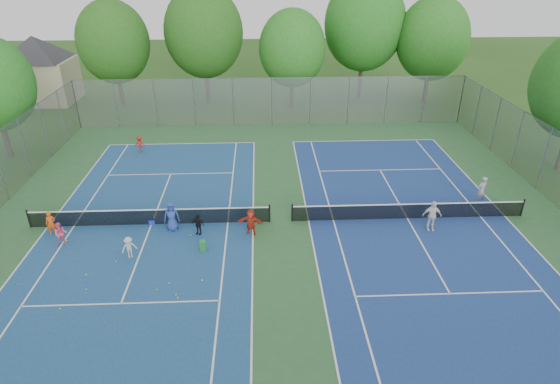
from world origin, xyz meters
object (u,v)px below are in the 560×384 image
Objects in this scene: net_left at (150,217)px; ball_hopper at (203,246)px; net_right at (408,211)px; ball_crate at (151,222)px; instructor at (482,190)px.

net_left reaches higher than ball_hopper.
net_right is at bearing 13.36° from ball_hopper.
net_right is 41.20× the size of ball_crate.
instructor is (15.66, 4.17, 0.58)m from ball_hopper.
instructor is (18.70, 1.51, 0.72)m from ball_crate.
ball_crate is at bearing -13.96° from instructor.
net_left is 4.00m from ball_hopper.
ball_crate is at bearing 138.83° from ball_hopper.
net_right is 11.27m from ball_hopper.
ball_hopper is at bearing -3.66° from instructor.
instructor reaches higher than ball_hopper.
ball_hopper reaches higher than ball_crate.
ball_hopper is at bearing -166.64° from net_right.
ball_hopper is 0.32× the size of instructor.
net_left is 14.00m from net_right.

